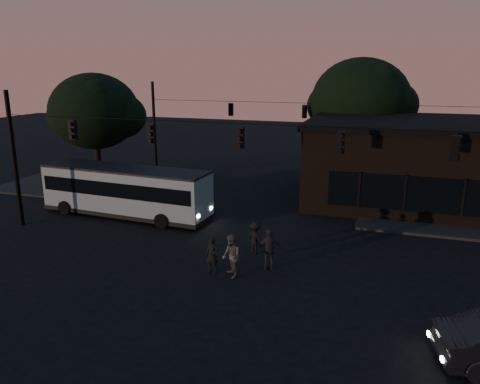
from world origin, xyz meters
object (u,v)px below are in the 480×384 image
(bus, at_px, (126,189))
(pedestrian_a, at_px, (212,255))
(building, at_px, (429,162))
(pedestrian_b, at_px, (231,256))
(pedestrian_c, at_px, (269,249))
(pedestrian_d, at_px, (256,238))

(bus, relative_size, pedestrian_a, 6.50)
(building, bearing_deg, pedestrian_a, -122.77)
(pedestrian_a, xyz_separation_m, pedestrian_b, (0.91, -0.11, 0.11))
(pedestrian_a, distance_m, pedestrian_b, 0.93)
(bus, distance_m, pedestrian_c, 11.18)
(pedestrian_a, relative_size, pedestrian_d, 1.04)
(bus, height_order, pedestrian_c, bus)
(bus, relative_size, pedestrian_c, 5.67)
(pedestrian_c, bearing_deg, building, -148.44)
(pedestrian_a, distance_m, pedestrian_d, 2.94)
(pedestrian_a, bearing_deg, building, 63.91)
(building, xyz_separation_m, pedestrian_c, (-7.15, -13.51, -1.77))
(pedestrian_d, bearing_deg, building, -93.14)
(pedestrian_a, bearing_deg, pedestrian_c, 32.74)
(bus, height_order, pedestrian_d, bus)
(building, height_order, pedestrian_a, building)
(pedestrian_b, height_order, pedestrian_c, pedestrian_c)
(pedestrian_c, xyz_separation_m, pedestrian_d, (-1.08, 1.60, -0.15))
(building, distance_m, pedestrian_a, 17.47)
(building, distance_m, pedestrian_c, 15.39)
(building, relative_size, bus, 1.44)
(building, xyz_separation_m, pedestrian_a, (-9.40, -14.61, -1.89))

